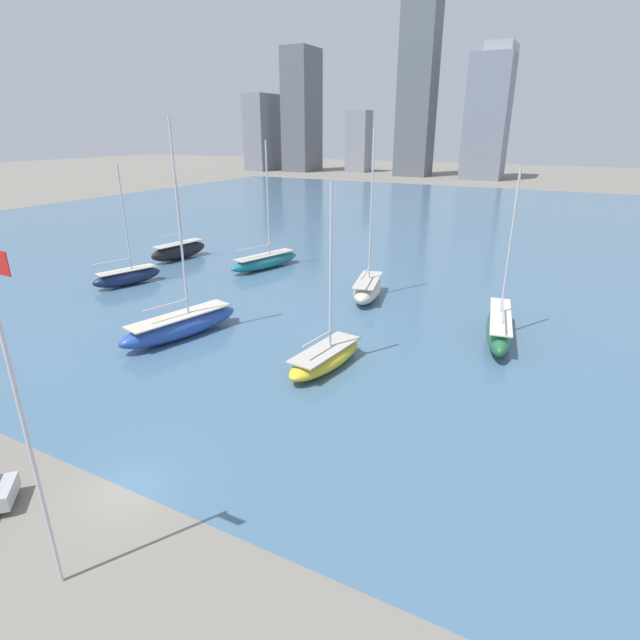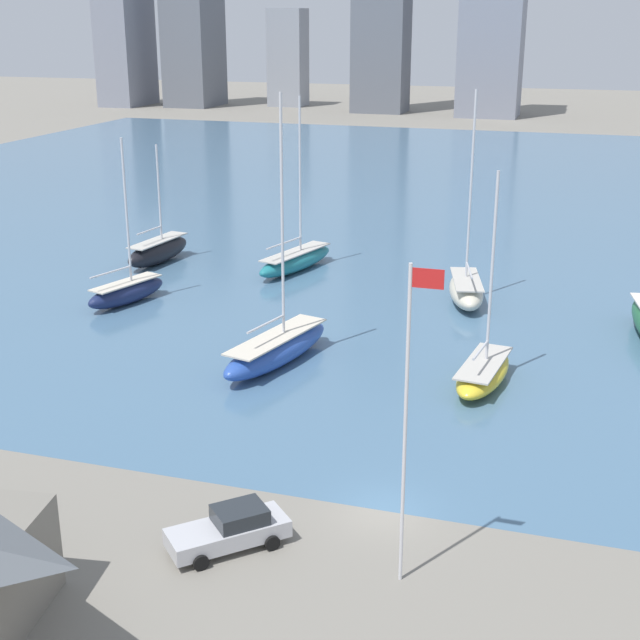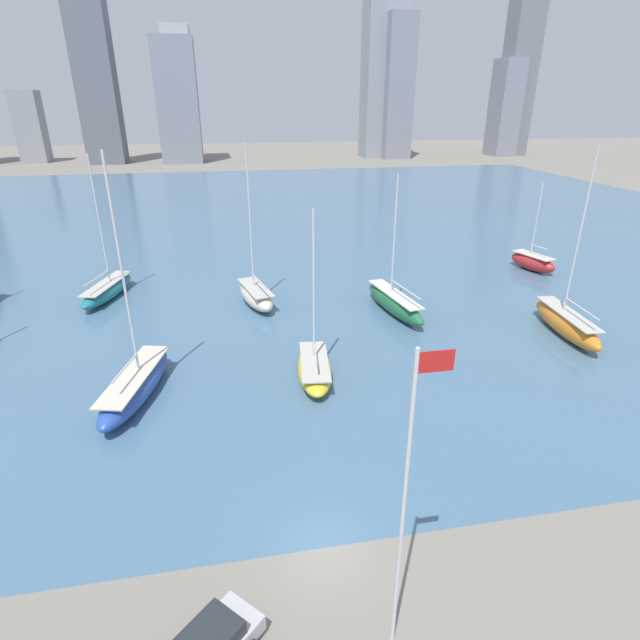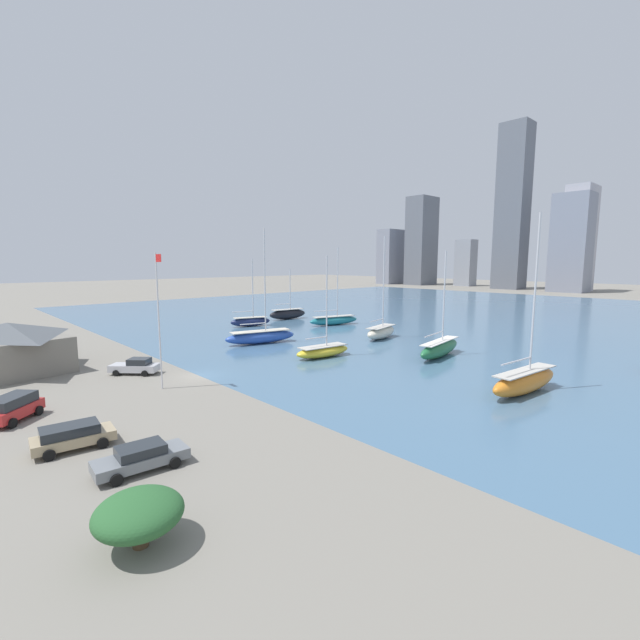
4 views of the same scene
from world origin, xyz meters
TOP-DOWN VIEW (x-y plane):
  - ground_plane at (0.00, 0.00)m, footprint 500.00×500.00m
  - harbor_water at (0.00, 70.00)m, footprint 180.00×140.00m
  - boat_shed at (-16.40, -13.99)m, footprint 14.43×10.55m
  - flag_pole at (1.82, -4.70)m, footprint 1.24×0.14m
  - yard_shrub at (23.13, -14.62)m, footprint 3.65×3.65m
  - distant_city_skyline at (-0.01, 169.06)m, footprint 218.65×20.95m
  - sailboat_green at (12.11, 26.40)m, footprint 3.62×10.80m
  - sailboat_yellow at (2.29, 15.55)m, footprint 3.38×7.97m
  - sailboat_orange at (25.47, 18.84)m, footprint 3.03×10.23m
  - sailboat_teal at (-16.25, 35.88)m, footprint 4.82×10.28m
  - sailboat_blue at (-10.43, 15.08)m, footprint 4.98×10.86m
  - sailboat_navy at (-25.48, 23.38)m, footprint 4.05×7.65m
  - sailboat_cream at (-1.03, 31.06)m, footprint 4.22×8.28m
  - sailboat_black at (-28.57, 34.62)m, footprint 3.20×8.61m
  - parked_wagon_tan at (10.64, -14.23)m, footprint 2.75×4.87m
  - parked_sedan_gray at (16.45, -12.08)m, footprint 2.51×5.20m
  - parked_pickup_silver at (-5.33, -4.56)m, footprint 4.85×4.78m
  - parked_suv_red at (2.19, -16.30)m, footprint 4.42×4.52m

SIDE VIEW (x-z plane):
  - ground_plane at x=0.00m, z-range 0.00..0.00m
  - harbor_water at x=0.00m, z-range 0.00..0.00m
  - parked_sedan_gray at x=16.45m, z-range 0.03..1.51m
  - sailboat_yellow at x=2.29m, z-range -5.45..7.11m
  - parked_pickup_silver at x=-5.33m, z-range -0.02..1.67m
  - parked_wagon_tan at x=10.64m, z-range 0.07..1.64m
  - sailboat_teal at x=-16.25m, z-range -6.31..8.20m
  - sailboat_navy at x=-25.48m, z-range -5.21..7.14m
  - parked_suv_red at x=2.19m, z-range 0.08..1.99m
  - sailboat_blue at x=-10.43m, z-range -7.20..9.30m
  - sailboat_cream at x=-1.03m, z-range -6.77..8.95m
  - sailboat_green at x=12.11m, z-range -5.47..7.69m
  - sailboat_black at x=-28.57m, z-range -4.03..6.25m
  - sailboat_orange at x=25.47m, z-range -6.88..9.20m
  - yard_shrub at x=23.13m, z-range 0.33..2.61m
  - boat_shed at x=-16.40m, z-range 0.00..5.26m
  - flag_pole at x=1.82m, z-range 0.50..13.14m
  - distant_city_skyline at x=-0.01m, z-range -10.03..59.31m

